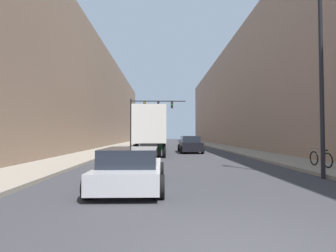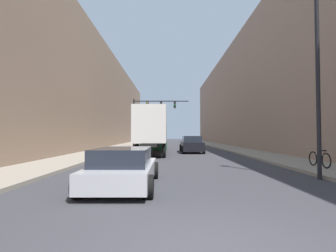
# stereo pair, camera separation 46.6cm
# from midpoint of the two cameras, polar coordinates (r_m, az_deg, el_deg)

# --- Properties ---
(sidewalk_right) EXTENTS (3.14, 80.00, 0.15)m
(sidewalk_right) POSITION_cam_midpoint_polar(r_m,az_deg,el_deg) (34.73, 12.94, -4.52)
(sidewalk_right) COLOR gray
(sidewalk_right) RESTS_ON ground
(sidewalk_left) EXTENTS (3.14, 80.00, 0.15)m
(sidewalk_left) POSITION_cam_midpoint_polar(r_m,az_deg,el_deg) (34.41, -10.28, -4.57)
(sidewalk_left) COLOR gray
(sidewalk_left) RESTS_ON ground
(building_right) EXTENTS (6.00, 80.00, 14.82)m
(building_right) POSITION_cam_midpoint_polar(r_m,az_deg,el_deg) (36.44, 19.94, 7.24)
(building_right) COLOR #997A66
(building_right) RESTS_ON ground
(building_left) EXTENTS (6.00, 80.00, 13.44)m
(building_left) POSITION_cam_midpoint_polar(r_m,az_deg,el_deg) (35.82, -17.48, 6.25)
(building_left) COLOR #846B56
(building_left) RESTS_ON ground
(semi_truck) EXTENTS (2.43, 12.91, 3.85)m
(semi_truck) POSITION_cam_midpoint_polar(r_m,az_deg,el_deg) (24.55, -2.61, -0.85)
(semi_truck) COLOR silver
(semi_truck) RESTS_ON ground
(sedan_car) EXTENTS (2.15, 4.52, 1.27)m
(sedan_car) POSITION_cam_midpoint_polar(r_m,az_deg,el_deg) (8.77, -8.14, -9.04)
(sedan_car) COLOR #B7B7BC
(sedan_car) RESTS_ON ground
(suv_car) EXTENTS (2.11, 4.81, 1.58)m
(suv_car) POSITION_cam_midpoint_polar(r_m,az_deg,el_deg) (25.12, 5.67, -4.04)
(suv_car) COLOR black
(suv_car) RESTS_ON ground
(traffic_signal_gantry) EXTENTS (7.52, 0.35, 6.55)m
(traffic_signal_gantry) POSITION_cam_midpoint_polar(r_m,az_deg,el_deg) (35.61, -3.81, 2.98)
(traffic_signal_gantry) COLOR black
(traffic_signal_gantry) RESTS_ON ground
(street_lamp) EXTENTS (0.44, 0.44, 8.28)m
(street_lamp) POSITION_cam_midpoint_polar(r_m,az_deg,el_deg) (12.21, 30.73, 14.87)
(street_lamp) COLOR black
(street_lamp) RESTS_ON ground
(parked_bicycle) EXTENTS (0.44, 1.83, 0.86)m
(parked_bicycle) POSITION_cam_midpoint_polar(r_m,az_deg,el_deg) (14.73, 30.90, -6.20)
(parked_bicycle) COLOR black
(parked_bicycle) RESTS_ON sidewalk_right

